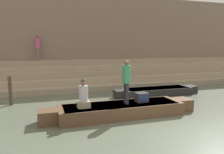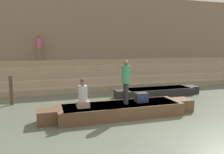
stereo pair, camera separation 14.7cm
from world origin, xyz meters
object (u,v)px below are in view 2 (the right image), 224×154
mooring_post (11,90)px  person_on_steps (39,46)px  person_rowing (83,96)px  moored_boat_shore (158,91)px  tv_set (141,97)px  rowboat_main (121,110)px  person_standing (126,79)px

mooring_post → person_on_steps: size_ratio=0.80×
person_rowing → mooring_post: bearing=126.2°
moored_boat_shore → person_on_steps: (-6.33, 4.87, 2.55)m
person_rowing → tv_set: person_rowing is taller
tv_set → mooring_post: 6.07m
rowboat_main → mooring_post: bearing=143.4°
rowboat_main → tv_set: 0.98m
person_rowing → person_standing: bearing=-4.0°
rowboat_main → mooring_post: (-4.35, 3.11, 0.42)m
person_standing → moored_boat_shore: size_ratio=0.34×
rowboat_main → person_on_steps: size_ratio=3.65×
person_standing → tv_set: bearing=11.3°
person_on_steps → person_standing: bearing=146.2°
tv_set → person_on_steps: 8.95m
person_standing → moored_boat_shore: person_standing is taller
mooring_post → person_on_steps: person_on_steps is taller
person_rowing → moored_boat_shore: size_ratio=0.21×
person_standing → person_on_steps: person_on_steps is taller
moored_boat_shore → mooring_post: bearing=-179.1°
rowboat_main → mooring_post: size_ratio=4.58×
rowboat_main → person_standing: 1.23m
person_rowing → moored_boat_shore: person_rowing is taller
person_standing → person_rowing: bearing=-172.4°
tv_set → person_on_steps: (-4.00, 7.73, 2.09)m
moored_boat_shore → mooring_post: 7.59m
person_standing → tv_set: (0.69, 0.07, -0.79)m
mooring_post → person_on_steps: (1.24, 4.66, 2.09)m
rowboat_main → person_rowing: bearing=-178.4°
mooring_post → person_standing: bearing=-34.6°
person_rowing → mooring_post: (-2.85, 3.18, -0.24)m
mooring_post → tv_set: bearing=-30.4°
rowboat_main → person_standing: size_ratio=3.68×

